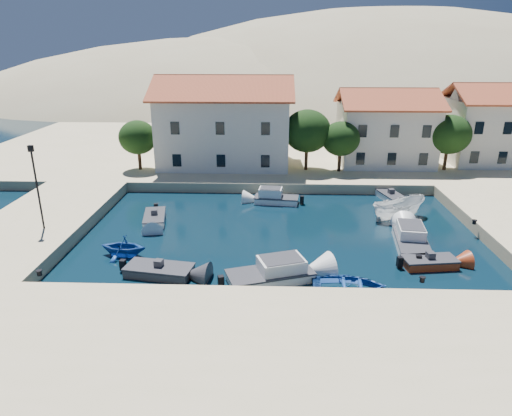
# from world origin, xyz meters

# --- Properties ---
(ground) EXTENTS (400.00, 400.00, 0.00)m
(ground) POSITION_xyz_m (0.00, 0.00, 0.00)
(ground) COLOR black
(ground) RESTS_ON ground
(quay_south) EXTENTS (52.00, 12.00, 1.00)m
(quay_south) POSITION_xyz_m (0.00, -6.00, 0.50)
(quay_south) COLOR #CABA8A
(quay_south) RESTS_ON ground
(quay_west) EXTENTS (8.00, 20.00, 1.00)m
(quay_west) POSITION_xyz_m (-19.00, 10.00, 0.50)
(quay_west) COLOR #CABA8A
(quay_west) RESTS_ON ground
(quay_north) EXTENTS (80.00, 36.00, 1.00)m
(quay_north) POSITION_xyz_m (2.00, 38.00, 0.50)
(quay_north) COLOR #CABA8A
(quay_north) RESTS_ON ground
(hills) EXTENTS (254.00, 176.00, 99.00)m
(hills) POSITION_xyz_m (20.64, 123.62, -23.40)
(hills) COLOR tan
(hills) RESTS_ON ground
(building_left) EXTENTS (14.70, 9.45, 9.70)m
(building_left) POSITION_xyz_m (-6.00, 28.00, 5.94)
(building_left) COLOR white
(building_left) RESTS_ON quay_north
(building_mid) EXTENTS (10.50, 8.40, 8.30)m
(building_mid) POSITION_xyz_m (12.00, 29.00, 5.22)
(building_mid) COLOR white
(building_mid) RESTS_ON quay_north
(building_right) EXTENTS (9.45, 8.40, 8.80)m
(building_right) POSITION_xyz_m (24.00, 30.00, 5.47)
(building_right) COLOR white
(building_right) RESTS_ON quay_north
(trees) EXTENTS (37.30, 5.30, 6.45)m
(trees) POSITION_xyz_m (4.51, 25.46, 4.84)
(trees) COLOR #382314
(trees) RESTS_ON quay_north
(lamppost) EXTENTS (0.35, 0.25, 6.22)m
(lamppost) POSITION_xyz_m (-17.50, 8.00, 4.75)
(lamppost) COLOR black
(lamppost) RESTS_ON quay_west
(bollards) EXTENTS (29.36, 9.56, 0.30)m
(bollards) POSITION_xyz_m (2.80, 3.87, 1.15)
(bollards) COLOR black
(bollards) RESTS_ON ground
(motorboat_grey_sw) EXTENTS (4.49, 2.56, 1.25)m
(motorboat_grey_sw) POSITION_xyz_m (-7.75, 2.96, 0.29)
(motorboat_grey_sw) COLOR #34353A
(motorboat_grey_sw) RESTS_ON ground
(cabin_cruiser_south) EXTENTS (5.74, 3.86, 1.60)m
(cabin_cruiser_south) POSITION_xyz_m (-0.72, 2.48, 0.48)
(cabin_cruiser_south) COLOR white
(cabin_cruiser_south) RESTS_ON ground
(rowboat_south) EXTENTS (4.60, 3.44, 0.91)m
(rowboat_south) POSITION_xyz_m (3.99, 1.50, 0.00)
(rowboat_south) COLOR #1C489A
(rowboat_south) RESTS_ON ground
(motorboat_red_se) EXTENTS (3.66, 2.01, 1.25)m
(motorboat_red_se) POSITION_xyz_m (9.77, 4.74, 0.30)
(motorboat_red_se) COLOR maroon
(motorboat_red_se) RESTS_ON ground
(cabin_cruiser_east) EXTENTS (2.81, 5.53, 1.60)m
(cabin_cruiser_east) POSITION_xyz_m (9.45, 7.88, 0.48)
(cabin_cruiser_east) COLOR white
(cabin_cruiser_east) RESTS_ON ground
(boat_east) EXTENTS (5.39, 3.80, 1.95)m
(boat_east) POSITION_xyz_m (9.97, 13.67, 0.00)
(boat_east) COLOR white
(boat_east) RESTS_ON ground
(motorboat_white_ne) EXTENTS (2.38, 3.68, 1.25)m
(motorboat_white_ne) POSITION_xyz_m (10.55, 18.56, 0.30)
(motorboat_white_ne) COLOR white
(motorboat_white_ne) RESTS_ON ground
(rowboat_west) EXTENTS (3.50, 3.12, 1.68)m
(rowboat_west) POSITION_xyz_m (-10.90, 5.75, 0.00)
(rowboat_west) COLOR #1C489A
(rowboat_west) RESTS_ON ground
(motorboat_white_west) EXTENTS (2.33, 4.02, 1.25)m
(motorboat_white_west) POSITION_xyz_m (-10.33, 12.18, 0.29)
(motorboat_white_west) COLOR white
(motorboat_white_west) RESTS_ON ground
(cabin_cruiser_north) EXTENTS (4.18, 2.15, 1.60)m
(cabin_cruiser_north) POSITION_xyz_m (-0.24, 17.20, 0.48)
(cabin_cruiser_north) COLOR white
(cabin_cruiser_north) RESTS_ON ground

